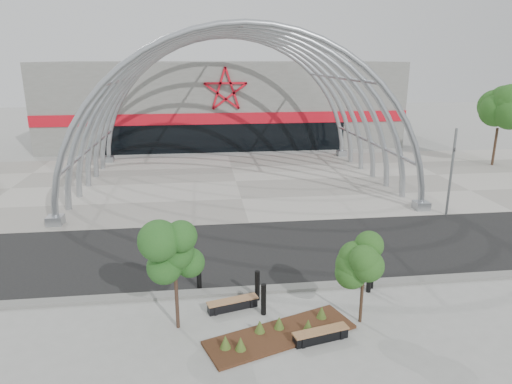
# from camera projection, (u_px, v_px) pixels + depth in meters

# --- Properties ---
(ground) EXTENTS (140.00, 140.00, 0.00)m
(ground) POSITION_uv_depth(u_px,v_px,m) (269.00, 287.00, 17.26)
(ground) COLOR gray
(ground) RESTS_ON ground
(road) EXTENTS (140.00, 7.00, 0.02)m
(road) POSITION_uv_depth(u_px,v_px,m) (257.00, 250.00, 20.59)
(road) COLOR black
(road) RESTS_ON ground
(forecourt) EXTENTS (60.00, 17.00, 0.04)m
(forecourt) POSITION_uv_depth(u_px,v_px,m) (236.00, 181.00, 32.01)
(forecourt) COLOR gray
(forecourt) RESTS_ON ground
(kerb) EXTENTS (60.00, 0.50, 0.12)m
(kerb) POSITION_uv_depth(u_px,v_px,m) (270.00, 289.00, 17.01)
(kerb) COLOR slate
(kerb) RESTS_ON ground
(arena_building) EXTENTS (34.00, 15.24, 8.00)m
(arena_building) POSITION_uv_depth(u_px,v_px,m) (222.00, 101.00, 47.98)
(arena_building) COLOR slate
(arena_building) RESTS_ON ground
(vault_canopy) EXTENTS (20.80, 15.80, 20.36)m
(vault_canopy) POSITION_uv_depth(u_px,v_px,m) (236.00, 181.00, 32.02)
(vault_canopy) COLOR #9CA0A6
(vault_canopy) RESTS_ON ground
(planting_bed) EXTENTS (4.99, 2.98, 0.50)m
(planting_bed) POSITION_uv_depth(u_px,v_px,m) (279.00, 333.00, 14.21)
(planting_bed) COLOR #391D13
(planting_bed) RESTS_ON ground
(signal_pole) EXTENTS (0.13, 0.68, 4.81)m
(signal_pole) POSITION_uv_depth(u_px,v_px,m) (451.00, 171.00, 24.52)
(signal_pole) COLOR gray
(signal_pole) RESTS_ON ground
(street_tree_0) EXTENTS (1.60, 1.60, 3.64)m
(street_tree_0) POSITION_uv_depth(u_px,v_px,m) (174.00, 253.00, 13.97)
(street_tree_0) COLOR #301E19
(street_tree_0) RESTS_ON ground
(street_tree_1) EXTENTS (1.30, 1.30, 3.07)m
(street_tree_1) POSITION_uv_depth(u_px,v_px,m) (364.00, 260.00, 14.40)
(street_tree_1) COLOR #301E14
(street_tree_1) RESTS_ON ground
(bench_0) EXTENTS (1.82, 0.84, 0.37)m
(bench_0) POSITION_uv_depth(u_px,v_px,m) (233.00, 304.00, 15.71)
(bench_0) COLOR black
(bench_0) RESTS_ON ground
(bench_1) EXTENTS (1.83, 0.78, 0.38)m
(bench_1) POSITION_uv_depth(u_px,v_px,m) (321.00, 335.00, 13.96)
(bench_1) COLOR black
(bench_1) RESTS_ON ground
(bollard_0) EXTENTS (0.18, 0.18, 1.12)m
(bollard_0) POSITION_uv_depth(u_px,v_px,m) (199.00, 275.00, 17.01)
(bollard_0) COLOR black
(bollard_0) RESTS_ON ground
(bollard_1) EXTENTS (0.18, 0.18, 1.12)m
(bollard_1) POSITION_uv_depth(u_px,v_px,m) (264.00, 299.00, 15.30)
(bollard_1) COLOR black
(bollard_1) RESTS_ON ground
(bollard_2) EXTENTS (0.18, 0.18, 1.12)m
(bollard_2) POSITION_uv_depth(u_px,v_px,m) (257.00, 286.00, 16.23)
(bollard_2) COLOR black
(bollard_2) RESTS_ON ground
(bollard_3) EXTENTS (0.17, 0.17, 1.09)m
(bollard_3) POSITION_uv_depth(u_px,v_px,m) (369.00, 278.00, 16.79)
(bollard_3) COLOR black
(bollard_3) RESTS_ON ground
(bollard_4) EXTENTS (0.14, 0.14, 0.86)m
(bollard_4) POSITION_uv_depth(u_px,v_px,m) (372.00, 278.00, 17.09)
(bollard_4) COLOR black
(bollard_4) RESTS_ON ground
(bg_tree_1) EXTENTS (2.70, 2.70, 5.91)m
(bg_tree_1) POSITION_uv_depth(u_px,v_px,m) (500.00, 112.00, 35.68)
(bg_tree_1) COLOR #301F15
(bg_tree_1) RESTS_ON ground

